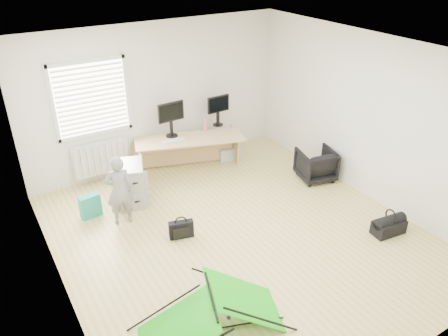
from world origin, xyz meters
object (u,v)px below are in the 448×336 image
thermos (205,124)px  filing_cabinet (130,184)px  desk (190,155)px  person (119,190)px  storage_crate (228,152)px  monitor_right (218,115)px  office_chair (316,164)px  laptop_bag (181,229)px  monitor_left (171,124)px  kite (212,314)px  duffel_bag (389,227)px

thermos → filing_cabinet: bearing=-161.1°
desk → person: bearing=-133.7°
filing_cabinet → storage_crate: filing_cabinet is taller
monitor_right → storage_crate: 0.81m
thermos → office_chair: size_ratio=0.41×
thermos → laptop_bag: size_ratio=0.72×
filing_cabinet → storage_crate: 2.32m
filing_cabinet → monitor_right: monitor_right is taller
desk → monitor_right: 0.99m
filing_cabinet → monitor_left: 1.44m
thermos → storage_crate: 0.84m
thermos → person: bearing=-152.7°
person → kite: size_ratio=0.67×
person → laptop_bag: 1.12m
monitor_left → office_chair: size_ratio=0.80×
monitor_left → storage_crate: bearing=-11.3°
thermos → duffel_bag: 3.73m
kite → storage_crate: kite is taller
filing_cabinet → thermos: bearing=39.1°
desk → monitor_left: (-0.23, 0.26, 0.58)m
person → kite: (0.12, -2.58, -0.31)m
desk → kite: bearing=-96.5°
person → laptop_bag: (0.60, -0.83, -0.44)m
filing_cabinet → person: bearing=-104.4°
monitor_left → thermos: size_ratio=1.95×
laptop_bag → office_chair: bearing=22.6°
monitor_right → thermos: bearing=-166.3°
monitor_left → office_chair: bearing=-43.0°
laptop_bag → person: bearing=142.6°
monitor_left → monitor_right: bearing=-2.9°
filing_cabinet → person: size_ratio=0.61×
filing_cabinet → person: person is taller
laptop_bag → desk: bearing=75.0°
kite → laptop_bag: 1.82m
person → desk: bearing=-139.8°
desk → kite: 3.83m
office_chair → kite: bearing=45.2°
laptop_bag → filing_cabinet: bearing=118.4°
thermos → person: (-2.10, -1.09, -0.24)m
storage_crate → laptop_bag: laptop_bag is taller
monitor_left → kite: 4.04m
kite → storage_crate: bearing=75.3°
filing_cabinet → monitor_right: 2.30m
monitor_right → duffel_bag: size_ratio=0.94×
office_chair → laptop_bag: size_ratio=1.74×
storage_crate → kite: bearing=-124.4°
kite → duffel_bag: size_ratio=3.44×
monitor_right → duffel_bag: 3.75m
storage_crate → duffel_bag: 3.47m
desk → office_chair: 2.33m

